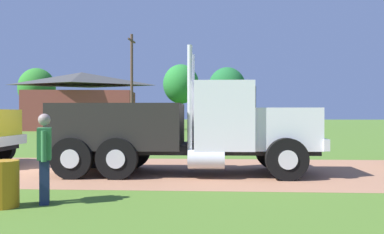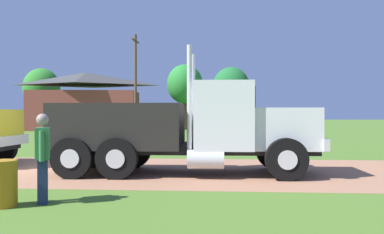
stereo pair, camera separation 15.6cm
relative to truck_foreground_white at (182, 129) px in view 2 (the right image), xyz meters
name	(u,v)px [view 2 (the right image)]	position (x,y,z in m)	size (l,w,h in m)	color
ground_plane	(53,170)	(-4.21, 0.56, -1.34)	(200.00, 200.00, 0.00)	#4B7026
dirt_track	(53,169)	(-4.21, 0.56, -1.34)	(120.00, 6.56, 0.01)	#A16E50
truck_foreground_white	(182,129)	(0.00, 0.00, 0.00)	(8.03, 2.75, 3.69)	black
visitor_walking_mid	(43,154)	(-2.43, -4.17, -0.35)	(0.41, 0.63, 1.80)	#33723F
steel_barrel	(2,183)	(-3.07, -4.52, -0.89)	(0.56, 0.56, 0.90)	#B27214
shed_building	(86,102)	(-13.27, 30.48, 1.62)	(12.00, 7.74, 6.15)	brown
utility_pole_far	(135,81)	(-6.81, 25.45, 3.50)	(0.28, 2.20, 9.16)	brown
tree_left	(42,88)	(-20.67, 36.05, 3.47)	(4.42, 4.42, 7.26)	#513823
tree_mid	(185,84)	(-2.73, 31.81, 3.57)	(3.88, 3.88, 7.08)	#513823
tree_right	(231,88)	(2.46, 39.15, 3.59)	(4.76, 4.76, 7.56)	#513823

